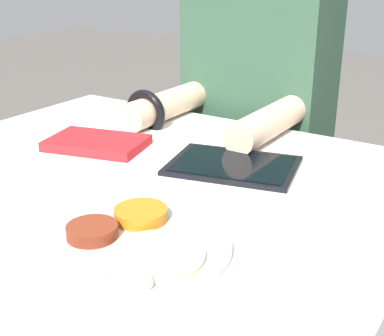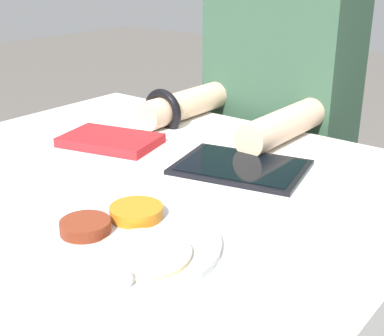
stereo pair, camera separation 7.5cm
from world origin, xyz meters
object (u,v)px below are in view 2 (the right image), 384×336
(thali_tray, at_px, (124,239))
(red_notebook, at_px, (111,141))
(tablet_device, at_px, (241,167))
(person_diner, at_px, (275,156))

(thali_tray, height_order, red_notebook, thali_tray)
(tablet_device, bearing_deg, person_diner, 111.10)
(tablet_device, xyz_separation_m, person_diner, (-0.16, 0.42, -0.14))
(person_diner, bearing_deg, thali_tray, -75.66)
(red_notebook, xyz_separation_m, tablet_device, (0.30, 0.06, -0.00))
(thali_tray, distance_m, tablet_device, 0.34)
(person_diner, bearing_deg, tablet_device, -68.90)
(tablet_device, distance_m, person_diner, 0.48)
(thali_tray, distance_m, person_diner, 0.81)
(red_notebook, height_order, person_diner, person_diner)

